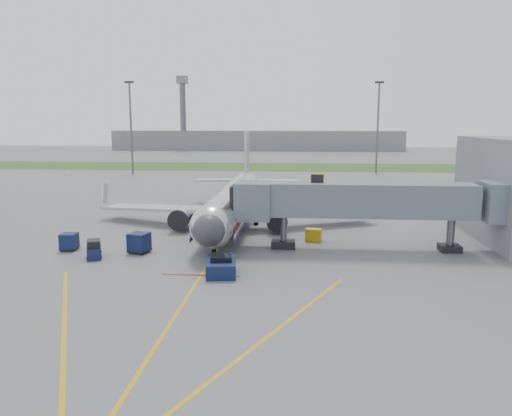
# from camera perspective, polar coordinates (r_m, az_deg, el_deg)

# --- Properties ---
(ground) EXTENTS (400.00, 400.00, 0.00)m
(ground) POSITION_cam_1_polar(r_m,az_deg,el_deg) (42.24, -5.27, -6.05)
(ground) COLOR #565659
(ground) RESTS_ON ground
(grass_strip) EXTENTS (300.00, 25.00, 0.01)m
(grass_strip) POSITION_cam_1_polar(r_m,az_deg,el_deg) (130.70, 1.60, 4.73)
(grass_strip) COLOR #2D4C1E
(grass_strip) RESTS_ON ground
(apron_markings) EXTENTS (21.52, 50.00, 0.01)m
(apron_markings) POSITION_cam_1_polar(r_m,az_deg,el_deg) (35.31, -7.38, -9.29)
(apron_markings) COLOR gold
(apron_markings) RESTS_ON ground
(airliner) EXTENTS (32.10, 35.67, 10.25)m
(airliner) POSITION_cam_1_polar(r_m,az_deg,el_deg) (56.41, -2.63, 0.75)
(airliner) COLOR silver
(airliner) RESTS_ON ground
(jet_bridge) EXTENTS (25.30, 4.00, 6.90)m
(jet_bridge) POSITION_cam_1_polar(r_m,az_deg,el_deg) (45.89, 11.79, 0.77)
(jet_bridge) COLOR slate
(jet_bridge) RESTS_ON ground
(light_mast_left) EXTENTS (2.00, 0.44, 20.40)m
(light_mast_left) POSITION_cam_1_polar(r_m,az_deg,el_deg) (116.12, -14.10, 9.14)
(light_mast_left) COLOR #595B60
(light_mast_left) RESTS_ON ground
(light_mast_right) EXTENTS (2.00, 0.44, 20.40)m
(light_mast_right) POSITION_cam_1_polar(r_m,az_deg,el_deg) (116.37, 13.74, 9.15)
(light_mast_right) COLOR #595B60
(light_mast_right) RESTS_ON ground
(distant_terminal) EXTENTS (120.00, 14.00, 8.00)m
(distant_terminal) POSITION_cam_1_polar(r_m,az_deg,el_deg) (210.84, 0.09, 7.74)
(distant_terminal) COLOR slate
(distant_terminal) RESTS_ON ground
(control_tower) EXTENTS (4.00, 4.00, 30.00)m
(control_tower) POSITION_cam_1_polar(r_m,az_deg,el_deg) (210.45, -8.36, 11.26)
(control_tower) COLOR #595B60
(control_tower) RESTS_ON ground
(pushback_tug) EXTENTS (2.65, 3.84, 1.49)m
(pushback_tug) POSITION_cam_1_polar(r_m,az_deg,el_deg) (38.49, -4.00, -6.64)
(pushback_tug) COLOR #0D1739
(pushback_tug) RESTS_ON ground
(baggage_tug) EXTENTS (1.94, 2.52, 1.57)m
(baggage_tug) POSITION_cam_1_polar(r_m,az_deg,el_deg) (45.05, -18.02, -4.58)
(baggage_tug) COLOR #0D1739
(baggage_tug) RESTS_ON ground
(baggage_cart_a) EXTENTS (2.03, 2.03, 1.78)m
(baggage_cart_a) POSITION_cam_1_polar(r_m,az_deg,el_deg) (45.69, -13.21, -3.88)
(baggage_cart_a) COLOR #0D1739
(baggage_cart_a) RESTS_ON ground
(baggage_cart_b) EXTENTS (1.50, 1.50, 1.54)m
(baggage_cart_b) POSITION_cam_1_polar(r_m,az_deg,el_deg) (48.46, -20.57, -3.62)
(baggage_cart_b) COLOR #0D1739
(baggage_cart_b) RESTS_ON ground
(baggage_cart_c) EXTENTS (1.95, 1.95, 1.66)m
(baggage_cart_c) POSITION_cam_1_polar(r_m,az_deg,el_deg) (57.70, -5.51, -0.90)
(baggage_cart_c) COLOR #0D1739
(baggage_cart_c) RESTS_ON ground
(belt_loader) EXTENTS (2.45, 4.11, 1.95)m
(belt_loader) POSITION_cam_1_polar(r_m,az_deg,el_deg) (58.02, -5.50, -1.20)
(belt_loader) COLOR #0D1739
(belt_loader) RESTS_ON ground
(ground_power_cart) EXTENTS (1.68, 1.30, 1.20)m
(ground_power_cart) POSITION_cam_1_polar(r_m,az_deg,el_deg) (49.25, 6.58, -3.07)
(ground_power_cart) COLOR #D39B0C
(ground_power_cart) RESTS_ON ground
(ramp_worker) EXTENTS (0.71, 0.66, 1.64)m
(ramp_worker) POSITION_cam_1_polar(r_m,az_deg,el_deg) (56.02, -5.82, -1.25)
(ramp_worker) COLOR #8CC517
(ramp_worker) RESTS_ON ground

